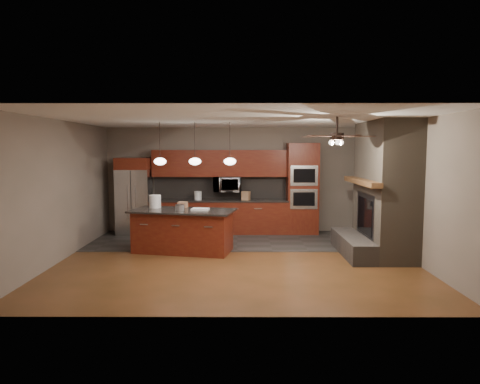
{
  "coord_description": "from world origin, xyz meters",
  "views": [
    {
      "loc": [
        0.09,
        -8.48,
        2.22
      ],
      "look_at": [
        0.07,
        0.6,
        1.31
      ],
      "focal_mm": 32.0,
      "sensor_mm": 36.0,
      "label": 1
    }
  ],
  "objects_px": {
    "oven_tower": "(302,189)",
    "kitchen_island": "(183,231)",
    "microwave": "(227,184)",
    "counter_bucket": "(198,195)",
    "refrigerator": "(134,196)",
    "paint_tray": "(200,209)",
    "white_bucket": "(155,201)",
    "cardboard_box": "(183,205)",
    "paint_can": "(180,207)",
    "counter_box": "(246,196)"
  },
  "relations": [
    {
      "from": "cardboard_box",
      "to": "paint_tray",
      "type": "bearing_deg",
      "value": -29.22
    },
    {
      "from": "white_bucket",
      "to": "microwave",
      "type": "bearing_deg",
      "value": 48.95
    },
    {
      "from": "refrigerator",
      "to": "white_bucket",
      "type": "height_order",
      "value": "refrigerator"
    },
    {
      "from": "refrigerator",
      "to": "counter_bucket",
      "type": "bearing_deg",
      "value": 2.81
    },
    {
      "from": "microwave",
      "to": "counter_bucket",
      "type": "relative_size",
      "value": 3.35
    },
    {
      "from": "microwave",
      "to": "kitchen_island",
      "type": "bearing_deg",
      "value": -113.09
    },
    {
      "from": "refrigerator",
      "to": "counter_box",
      "type": "bearing_deg",
      "value": 0.61
    },
    {
      "from": "white_bucket",
      "to": "cardboard_box",
      "type": "height_order",
      "value": "white_bucket"
    },
    {
      "from": "refrigerator",
      "to": "paint_can",
      "type": "relative_size",
      "value": 10.58
    },
    {
      "from": "oven_tower",
      "to": "kitchen_island",
      "type": "distance_m",
      "value": 3.6
    },
    {
      "from": "refrigerator",
      "to": "white_bucket",
      "type": "relative_size",
      "value": 6.97
    },
    {
      "from": "microwave",
      "to": "counter_bucket",
      "type": "bearing_deg",
      "value": -176.31
    },
    {
      "from": "oven_tower",
      "to": "counter_box",
      "type": "distance_m",
      "value": 1.5
    },
    {
      "from": "microwave",
      "to": "paint_can",
      "type": "xyz_separation_m",
      "value": [
        -0.94,
        -2.2,
        -0.32
      ]
    },
    {
      "from": "paint_can",
      "to": "microwave",
      "type": "bearing_deg",
      "value": 66.87
    },
    {
      "from": "kitchen_island",
      "to": "counter_box",
      "type": "relative_size",
      "value": 10.58
    },
    {
      "from": "kitchen_island",
      "to": "microwave",
      "type": "bearing_deg",
      "value": 78.42
    },
    {
      "from": "counter_bucket",
      "to": "oven_tower",
      "type": "bearing_deg",
      "value": -0.15
    },
    {
      "from": "counter_box",
      "to": "white_bucket",
      "type": "bearing_deg",
      "value": -119.59
    },
    {
      "from": "counter_box",
      "to": "kitchen_island",
      "type": "bearing_deg",
      "value": -103.77
    },
    {
      "from": "refrigerator",
      "to": "paint_can",
      "type": "bearing_deg",
      "value": -54.32
    },
    {
      "from": "microwave",
      "to": "white_bucket",
      "type": "height_order",
      "value": "microwave"
    },
    {
      "from": "cardboard_box",
      "to": "oven_tower",
      "type": "bearing_deg",
      "value": 43.26
    },
    {
      "from": "white_bucket",
      "to": "counter_bucket",
      "type": "bearing_deg",
      "value": 65.76
    },
    {
      "from": "oven_tower",
      "to": "kitchen_island",
      "type": "xyz_separation_m",
      "value": [
        -2.87,
        -2.05,
        -0.73
      ]
    },
    {
      "from": "kitchen_island",
      "to": "white_bucket",
      "type": "xyz_separation_m",
      "value": [
        -0.66,
        0.32,
        0.6
      ]
    },
    {
      "from": "white_bucket",
      "to": "cardboard_box",
      "type": "bearing_deg",
      "value": 5.19
    },
    {
      "from": "white_bucket",
      "to": "cardboard_box",
      "type": "xyz_separation_m",
      "value": [
        0.61,
        0.06,
        -0.08
      ]
    },
    {
      "from": "counter_box",
      "to": "oven_tower",
      "type": "bearing_deg",
      "value": 22.56
    },
    {
      "from": "white_bucket",
      "to": "paint_can",
      "type": "height_order",
      "value": "white_bucket"
    },
    {
      "from": "cardboard_box",
      "to": "counter_bucket",
      "type": "height_order",
      "value": "counter_bucket"
    },
    {
      "from": "oven_tower",
      "to": "counter_bucket",
      "type": "bearing_deg",
      "value": 179.85
    },
    {
      "from": "cardboard_box",
      "to": "counter_box",
      "type": "height_order",
      "value": "counter_box"
    },
    {
      "from": "kitchen_island",
      "to": "cardboard_box",
      "type": "xyz_separation_m",
      "value": [
        -0.05,
        0.37,
        0.52
      ]
    },
    {
      "from": "paint_tray",
      "to": "oven_tower",
      "type": "bearing_deg",
      "value": 48.3
    },
    {
      "from": "microwave",
      "to": "white_bucket",
      "type": "bearing_deg",
      "value": -131.05
    },
    {
      "from": "refrigerator",
      "to": "paint_can",
      "type": "xyz_separation_m",
      "value": [
        1.49,
        -2.07,
        -0.02
      ]
    },
    {
      "from": "refrigerator",
      "to": "counter_bucket",
      "type": "distance_m",
      "value": 1.66
    },
    {
      "from": "paint_tray",
      "to": "cardboard_box",
      "type": "bearing_deg",
      "value": 145.92
    },
    {
      "from": "white_bucket",
      "to": "counter_bucket",
      "type": "height_order",
      "value": "white_bucket"
    },
    {
      "from": "microwave",
      "to": "counter_bucket",
      "type": "xyz_separation_m",
      "value": [
        -0.77,
        -0.05,
        -0.29
      ]
    },
    {
      "from": "microwave",
      "to": "counter_bucket",
      "type": "height_order",
      "value": "microwave"
    },
    {
      "from": "kitchen_island",
      "to": "counter_bucket",
      "type": "distance_m",
      "value": 2.13
    },
    {
      "from": "oven_tower",
      "to": "paint_tray",
      "type": "height_order",
      "value": "oven_tower"
    },
    {
      "from": "counter_bucket",
      "to": "counter_box",
      "type": "distance_m",
      "value": 1.27
    },
    {
      "from": "microwave",
      "to": "cardboard_box",
      "type": "relative_size",
      "value": 3.65
    },
    {
      "from": "paint_can",
      "to": "cardboard_box",
      "type": "bearing_deg",
      "value": 90.48
    },
    {
      "from": "paint_tray",
      "to": "cardboard_box",
      "type": "distance_m",
      "value": 0.59
    },
    {
      "from": "refrigerator",
      "to": "counter_box",
      "type": "relative_size",
      "value": 8.99
    },
    {
      "from": "refrigerator",
      "to": "paint_tray",
      "type": "bearing_deg",
      "value": -46.23
    }
  ]
}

